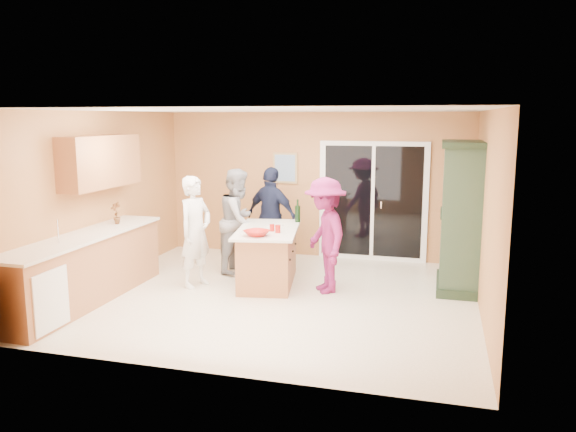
% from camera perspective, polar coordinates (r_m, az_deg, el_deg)
% --- Properties ---
extents(floor, '(5.50, 5.50, 0.00)m').
position_cam_1_polar(floor, '(8.03, -1.23, -8.18)').
color(floor, white).
rests_on(floor, ground).
extents(ceiling, '(5.50, 5.00, 0.10)m').
position_cam_1_polar(ceiling, '(7.63, -1.31, 10.71)').
color(ceiling, silver).
rests_on(ceiling, wall_back).
extents(wall_back, '(5.50, 0.10, 2.60)m').
position_cam_1_polar(wall_back, '(10.13, 2.75, 3.14)').
color(wall_back, '#F29A63').
rests_on(wall_back, ground).
extents(wall_front, '(5.50, 0.10, 2.60)m').
position_cam_1_polar(wall_front, '(5.42, -8.79, -2.96)').
color(wall_front, '#F29A63').
rests_on(wall_front, ground).
extents(wall_left, '(0.10, 5.00, 2.60)m').
position_cam_1_polar(wall_left, '(8.90, -18.51, 1.69)').
color(wall_left, '#F29A63').
rests_on(wall_left, ground).
extents(wall_right, '(0.10, 5.00, 2.60)m').
position_cam_1_polar(wall_right, '(7.44, 19.49, 0.10)').
color(wall_right, '#F29A63').
rests_on(wall_right, ground).
extents(left_cabinet_run, '(0.65, 3.05, 1.24)m').
position_cam_1_polar(left_cabinet_run, '(8.05, -20.52, -5.36)').
color(left_cabinet_run, '#A3663F').
rests_on(left_cabinet_run, floor).
extents(upper_cabinets, '(0.35, 1.60, 0.75)m').
position_cam_1_polar(upper_cabinets, '(8.58, -18.49, 5.27)').
color(upper_cabinets, '#A3663F').
rests_on(upper_cabinets, wall_left).
extents(sliding_door, '(1.90, 0.07, 2.10)m').
position_cam_1_polar(sliding_door, '(9.95, 8.60, 1.47)').
color(sliding_door, white).
rests_on(sliding_door, floor).
extents(framed_picture, '(0.46, 0.04, 0.56)m').
position_cam_1_polar(framed_picture, '(10.21, -0.29, 4.90)').
color(framed_picture, tan).
rests_on(framed_picture, wall_back).
extents(kitchen_island, '(1.15, 1.75, 0.85)m').
position_cam_1_polar(kitchen_island, '(8.55, -2.05, -4.27)').
color(kitchen_island, '#A3663F').
rests_on(kitchen_island, floor).
extents(green_hutch, '(0.62, 1.18, 2.17)m').
position_cam_1_polar(green_hutch, '(8.51, 17.15, -0.23)').
color(green_hutch, '#1E311F').
rests_on(green_hutch, floor).
extents(woman_white, '(0.56, 0.70, 1.66)m').
position_cam_1_polar(woman_white, '(8.44, -9.37, -1.59)').
color(woman_white, white).
rests_on(woman_white, floor).
extents(woman_grey, '(0.66, 0.84, 1.69)m').
position_cam_1_polar(woman_grey, '(9.17, -5.02, -0.46)').
color(woman_grey, '#979799').
rests_on(woman_grey, floor).
extents(woman_navy, '(1.07, 0.72, 1.69)m').
position_cam_1_polar(woman_navy, '(9.53, -1.67, -0.06)').
color(woman_navy, '#1C253E').
rests_on(woman_navy, floor).
extents(woman_magenta, '(1.07, 1.24, 1.67)m').
position_cam_1_polar(woman_magenta, '(8.08, 3.79, -1.97)').
color(woman_magenta, '#801B62').
rests_on(woman_magenta, floor).
extents(serving_bowl, '(0.45, 0.45, 0.08)m').
position_cam_1_polar(serving_bowl, '(7.93, -3.20, -1.73)').
color(serving_bowl, '#AF1A13').
rests_on(serving_bowl, kitchen_island).
extents(tulip_vase, '(0.21, 0.17, 0.34)m').
position_cam_1_polar(tulip_vase, '(8.71, -17.04, 0.32)').
color(tulip_vase, maroon).
rests_on(tulip_vase, left_cabinet_run).
extents(tumbler_near, '(0.10, 0.10, 0.11)m').
position_cam_1_polar(tumbler_near, '(8.13, -1.04, -1.32)').
color(tumbler_near, '#AF1A13').
rests_on(tumbler_near, kitchen_island).
extents(tumbler_far, '(0.08, 0.08, 0.10)m').
position_cam_1_polar(tumbler_far, '(8.24, -1.63, -1.20)').
color(tumbler_far, '#AF1A13').
rests_on(tumbler_far, kitchen_island).
extents(wine_bottle, '(0.08, 0.08, 0.36)m').
position_cam_1_polar(wine_bottle, '(8.96, 0.99, 0.29)').
color(wine_bottle, black).
rests_on(wine_bottle, kitchen_island).
extents(white_plate, '(0.28, 0.28, 0.02)m').
position_cam_1_polar(white_plate, '(8.69, -1.32, -0.91)').
color(white_plate, silver).
rests_on(white_plate, kitchen_island).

